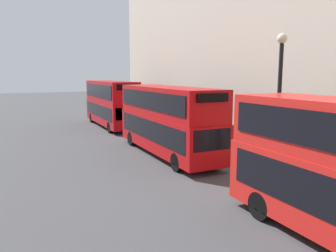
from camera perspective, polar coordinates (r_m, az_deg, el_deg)
The scene contains 3 objects.
bus_second_in_queue at distance 20.54m, azimuth -0.16°, elevation 1.47°, with size 2.59×10.32×4.30m.
bus_third_in_queue at distance 32.41m, azimuth -9.92°, elevation 4.19°, with size 2.59×10.28×4.42m.
street_lamp at distance 15.36m, azimuth 18.80°, elevation 5.23°, with size 0.44×0.44×6.81m.
Camera 1 is at (-7.18, 0.67, 5.06)m, focal length 35.00 mm.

